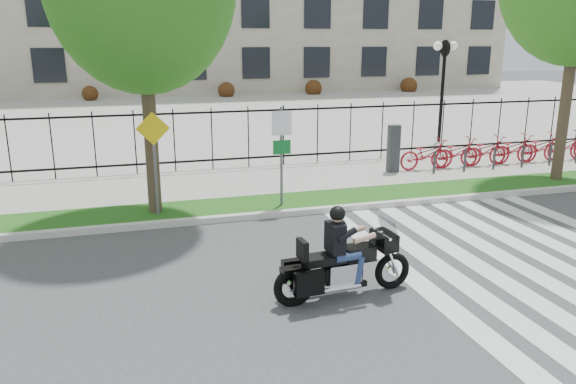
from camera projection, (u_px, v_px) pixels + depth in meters
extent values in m
plane|color=#3D3D3F|center=(295.00, 289.00, 9.84)|extent=(120.00, 120.00, 0.00)
cube|color=beige|center=(246.00, 217.00, 13.62)|extent=(60.00, 0.20, 0.15)
cube|color=#154812|center=(239.00, 207.00, 14.41)|extent=(60.00, 1.50, 0.15)
cube|color=gray|center=(222.00, 184.00, 16.73)|extent=(60.00, 3.50, 0.15)
cube|color=gray|center=(171.00, 113.00, 32.99)|extent=(80.00, 34.00, 0.10)
cylinder|color=black|center=(442.00, 96.00, 23.15)|extent=(0.14, 0.14, 4.00)
cylinder|color=black|center=(445.00, 48.00, 22.65)|extent=(0.06, 0.70, 0.70)
sphere|color=white|center=(438.00, 46.00, 22.53)|extent=(0.36, 0.36, 0.36)
sphere|color=white|center=(453.00, 46.00, 22.72)|extent=(0.36, 0.36, 0.36)
cylinder|color=#3D2F21|center=(150.00, 130.00, 13.30)|extent=(0.32, 0.32, 4.01)
cylinder|color=#3D2F21|center=(565.00, 104.00, 16.45)|extent=(0.32, 0.32, 4.54)
cube|color=#2D2D33|center=(393.00, 149.00, 17.76)|extent=(0.35, 0.25, 1.50)
imported|color=#A81523|center=(427.00, 154.00, 18.15)|extent=(1.88, 0.66, 0.99)
cylinder|color=#2D2D33|center=(435.00, 162.00, 17.72)|extent=(0.08, 0.08, 0.70)
imported|color=#A81523|center=(457.00, 153.00, 18.45)|extent=(1.88, 0.66, 0.99)
cylinder|color=#2D2D33|center=(465.00, 160.00, 18.02)|extent=(0.08, 0.08, 0.70)
imported|color=#A81523|center=(485.00, 151.00, 18.74)|extent=(1.88, 0.66, 0.99)
cylinder|color=#2D2D33|center=(494.00, 158.00, 18.32)|extent=(0.08, 0.08, 0.70)
imported|color=#A81523|center=(513.00, 149.00, 19.04)|extent=(1.88, 0.66, 0.99)
cylinder|color=#2D2D33|center=(523.00, 156.00, 18.62)|extent=(0.08, 0.08, 0.70)
imported|color=#A81523|center=(540.00, 147.00, 19.34)|extent=(1.88, 0.66, 0.99)
cylinder|color=#2D2D33|center=(550.00, 154.00, 18.91)|extent=(0.08, 0.08, 0.70)
imported|color=#A81523|center=(567.00, 146.00, 19.64)|extent=(1.88, 0.66, 0.99)
cylinder|color=#59595B|center=(281.00, 157.00, 14.02)|extent=(0.07, 0.07, 2.50)
cube|color=white|center=(282.00, 123.00, 13.76)|extent=(0.50, 0.03, 0.60)
cube|color=#0C6626|center=(282.00, 147.00, 13.92)|extent=(0.45, 0.03, 0.35)
cylinder|color=#59595B|center=(155.00, 166.00, 13.20)|extent=(0.07, 0.07, 2.40)
cube|color=yellow|center=(153.00, 129.00, 12.92)|extent=(0.78, 0.03, 0.78)
torus|color=black|center=(392.00, 271.00, 9.79)|extent=(0.68, 0.18, 0.67)
torus|color=black|center=(294.00, 286.00, 9.16)|extent=(0.72, 0.20, 0.71)
cube|color=black|center=(384.00, 240.00, 9.57)|extent=(0.33, 0.55, 0.29)
cube|color=#26262B|center=(388.00, 227.00, 9.53)|extent=(0.18, 0.49, 0.29)
cube|color=silver|center=(342.00, 273.00, 9.43)|extent=(0.60, 0.37, 0.39)
cube|color=black|center=(358.00, 253.00, 9.44)|extent=(0.56, 0.37, 0.25)
cube|color=black|center=(324.00, 259.00, 9.23)|extent=(0.70, 0.40, 0.14)
cube|color=black|center=(302.00, 250.00, 9.05)|extent=(0.12, 0.34, 0.33)
cube|color=black|center=(309.00, 283.00, 8.91)|extent=(0.50, 0.19, 0.39)
cube|color=black|center=(296.00, 270.00, 9.43)|extent=(0.50, 0.19, 0.39)
cube|color=black|center=(335.00, 238.00, 9.21)|extent=(0.26, 0.40, 0.50)
sphere|color=tan|center=(337.00, 216.00, 9.12)|extent=(0.22, 0.22, 0.22)
sphere|color=black|center=(337.00, 214.00, 9.11)|extent=(0.26, 0.26, 0.26)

